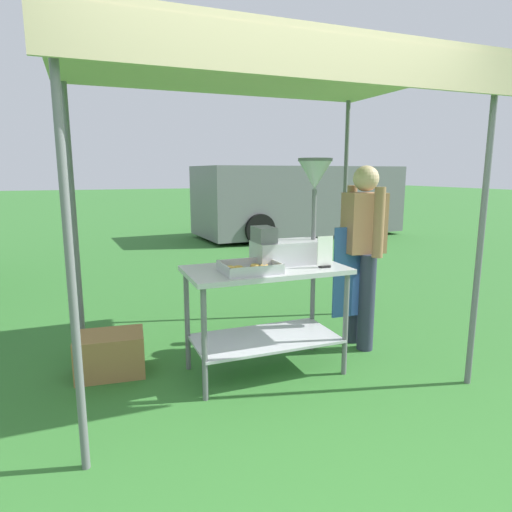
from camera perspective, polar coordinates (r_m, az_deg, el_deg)
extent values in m
plane|color=#33702D|center=(8.01, -13.31, -0.74)|extent=(70.00, 70.00, 0.00)
cylinder|color=slate|center=(2.34, -22.84, -0.42)|extent=(0.04, 0.04, 2.27)
cylinder|color=slate|center=(3.50, 27.01, 2.69)|extent=(0.04, 0.04, 2.27)
cylinder|color=slate|center=(4.09, -22.33, 4.06)|extent=(0.04, 0.04, 2.27)
cylinder|color=slate|center=(4.84, 11.30, 5.58)|extent=(0.04, 0.04, 2.27)
cube|color=#CCB78E|center=(3.50, 0.32, 22.96)|extent=(2.88, 1.97, 0.05)
cube|color=#CCB78E|center=(2.62, 8.94, 24.03)|extent=(2.88, 0.02, 0.24)
cube|color=#B7B7BC|center=(3.37, 1.24, -1.79)|extent=(1.21, 0.63, 0.04)
cube|color=#B7B7BC|center=(3.53, 1.20, -10.55)|extent=(1.12, 0.58, 0.02)
cylinder|color=slate|center=(3.08, -6.65, -11.28)|extent=(0.04, 0.04, 0.81)
cylinder|color=slate|center=(3.51, 11.44, -8.64)|extent=(0.04, 0.04, 0.81)
cylinder|color=slate|center=(3.56, -8.84, -8.23)|extent=(0.04, 0.04, 0.81)
cylinder|color=slate|center=(3.94, 7.27, -6.34)|extent=(0.04, 0.04, 0.81)
cube|color=#B7B7BC|center=(3.21, -0.82, -1.95)|extent=(0.41, 0.33, 0.01)
cube|color=#B7B7BC|center=(3.06, 0.21, -1.89)|extent=(0.41, 0.01, 0.06)
cube|color=#B7B7BC|center=(3.35, -1.76, -0.79)|extent=(0.41, 0.01, 0.06)
cube|color=#B7B7BC|center=(3.14, -4.20, -1.59)|extent=(0.01, 0.33, 0.06)
cube|color=#B7B7BC|center=(3.28, 2.43, -1.06)|extent=(0.01, 0.33, 0.06)
torus|color=#EAB251|center=(3.19, 0.27, -1.69)|extent=(0.10, 0.10, 0.03)
torus|color=#EAB251|center=(3.29, 1.06, -1.33)|extent=(0.09, 0.09, 0.03)
torus|color=#EAB251|center=(3.18, -1.48, -1.74)|extent=(0.10, 0.10, 0.03)
torus|color=#EAB251|center=(3.24, -2.28, -1.51)|extent=(0.10, 0.10, 0.03)
torus|color=#EAB251|center=(3.31, -0.13, -1.25)|extent=(0.10, 0.10, 0.03)
torus|color=#EAB251|center=(3.09, -2.20, -2.10)|extent=(0.10, 0.10, 0.03)
torus|color=#EAB251|center=(3.13, -3.25, -1.96)|extent=(0.09, 0.09, 0.03)
torus|color=#EAB251|center=(3.17, 2.44, -1.80)|extent=(0.08, 0.08, 0.03)
torus|color=#EAB251|center=(3.10, -0.52, -2.08)|extent=(0.10, 0.10, 0.03)
torus|color=#EAB251|center=(3.24, -3.35, -1.52)|extent=(0.08, 0.08, 0.03)
cube|color=#B7B7BC|center=(3.51, 4.20, 0.51)|extent=(0.56, 0.28, 0.18)
cube|color=slate|center=(3.40, 1.03, 2.77)|extent=(0.14, 0.22, 0.12)
cylinder|color=slate|center=(3.57, 7.46, 5.31)|extent=(0.04, 0.04, 0.40)
cone|color=#B7B7BC|center=(3.56, 7.58, 10.25)|extent=(0.26, 0.26, 0.22)
cylinder|color=slate|center=(3.56, 7.63, 12.19)|extent=(0.27, 0.27, 0.02)
cube|color=black|center=(3.40, 8.82, -1.33)|extent=(0.08, 0.05, 0.02)
cube|color=white|center=(3.38, 8.87, 0.65)|extent=(0.13, 0.01, 0.22)
cylinder|color=#2D3347|center=(4.02, 14.05, -5.83)|extent=(0.14, 0.14, 0.86)
cylinder|color=#2D3347|center=(4.18, 12.59, -5.11)|extent=(0.14, 0.14, 0.86)
cube|color=#9E704C|center=(3.97, 13.73, 4.16)|extent=(0.35, 0.24, 0.52)
cube|color=#335BA3|center=(3.98, 11.98, -2.06)|extent=(0.32, 0.04, 0.80)
cylinder|color=#9E704C|center=(3.78, 15.51, 4.16)|extent=(0.09, 0.09, 0.58)
cylinder|color=#9E704C|center=(4.15, 12.14, 4.86)|extent=(0.09, 0.09, 0.58)
sphere|color=#DBB28E|center=(3.94, 13.98, 9.65)|extent=(0.22, 0.22, 0.22)
cube|color=olive|center=(3.70, -18.25, -11.88)|extent=(0.54, 0.41, 0.33)
cube|color=slate|center=(11.03, 5.58, 7.25)|extent=(5.10, 2.23, 1.60)
cube|color=#1E2833|center=(10.16, -3.96, 9.23)|extent=(0.21, 1.62, 0.70)
cylinder|color=black|center=(9.54, 0.38, 3.44)|extent=(0.69, 0.29, 0.68)
cylinder|color=black|center=(11.24, -3.73, 4.52)|extent=(0.69, 0.29, 0.68)
cylinder|color=black|center=(11.21, 14.81, 4.17)|extent=(0.69, 0.29, 0.68)
cylinder|color=black|center=(12.69, 9.41, 5.11)|extent=(0.69, 0.29, 0.68)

